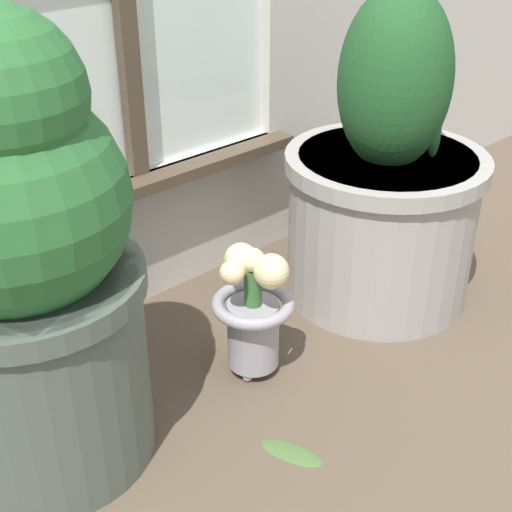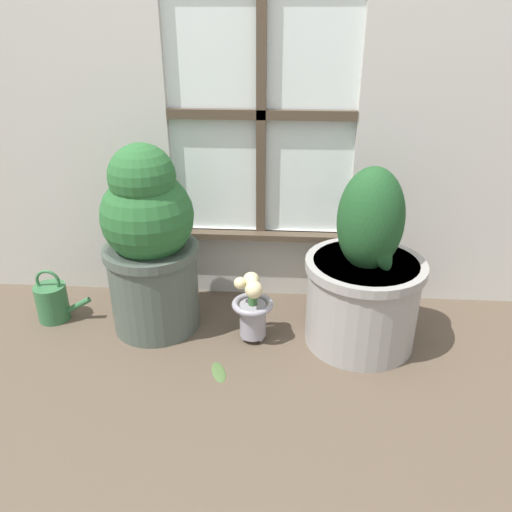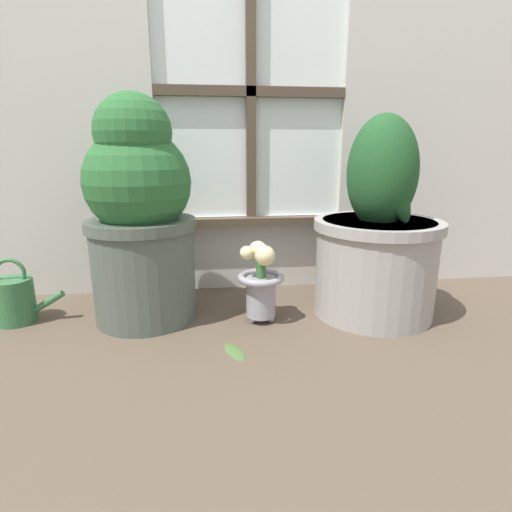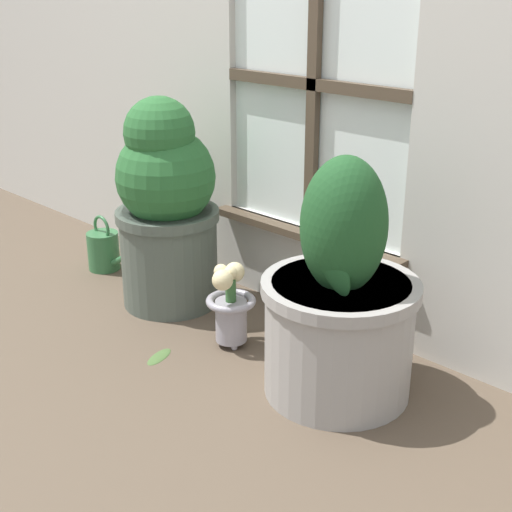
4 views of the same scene
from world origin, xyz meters
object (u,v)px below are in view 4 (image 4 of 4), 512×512
Objects in this scene: watering_can at (104,250)px; potted_plant_left at (167,206)px; potted_plant_right at (340,307)px; flower_vase at (230,304)px.

potted_plant_left is at bearing -1.77° from watering_can.
potted_plant_right is at bearing -3.59° from potted_plant_left.
potted_plant_left is at bearing 169.14° from flower_vase.
potted_plant_right is 1.19m from watering_can.
potted_plant_right reaches higher than flower_vase.
flower_vase is 0.79m from watering_can.
watering_can is (-0.41, 0.01, -0.27)m from potted_plant_left.
potted_plant_left is 0.77m from potted_plant_right.
potted_plant_left is 0.43m from flower_vase.
potted_plant_right is at bearing -2.95° from watering_can.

